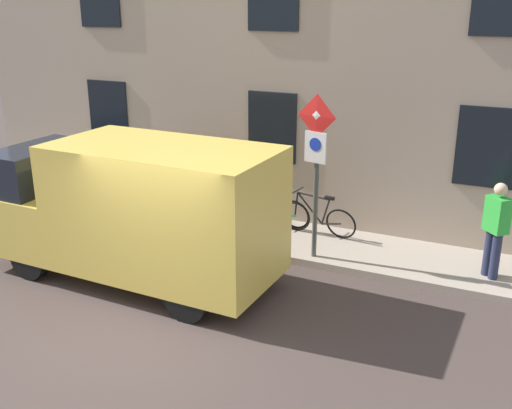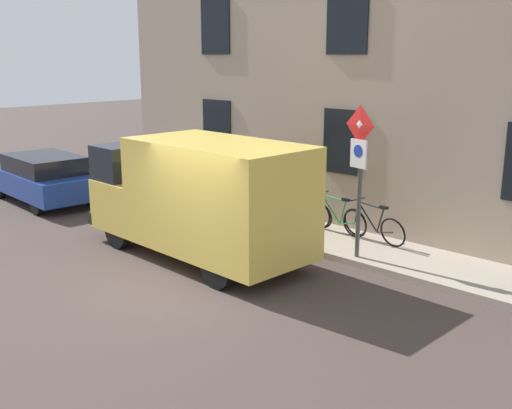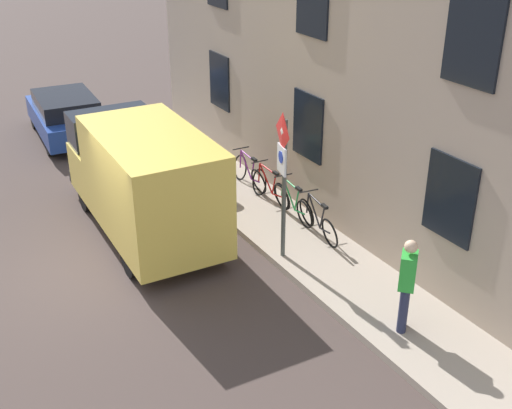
{
  "view_description": "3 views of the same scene",
  "coord_description": "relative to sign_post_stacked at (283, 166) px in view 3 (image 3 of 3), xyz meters",
  "views": [
    {
      "loc": [
        -6.77,
        -5.03,
        4.78
      ],
      "look_at": [
        2.08,
        -0.89,
        1.42
      ],
      "focal_mm": 42.17,
      "sensor_mm": 36.0,
      "label": 1
    },
    {
      "loc": [
        -6.74,
        -8.24,
        4.16
      ],
      "look_at": [
        2.52,
        0.61,
        0.98
      ],
      "focal_mm": 42.64,
      "sensor_mm": 36.0,
      "label": 2
    },
    {
      "loc": [
        -3.04,
        -11.3,
        6.95
      ],
      "look_at": [
        2.89,
        -1.02,
        1.14
      ],
      "focal_mm": 45.5,
      "sensor_mm": 36.0,
      "label": 3
    }
  ],
  "objects": [
    {
      "name": "bicycle_red",
      "position": [
        1.12,
        2.31,
        -1.62
      ],
      "size": [
        0.46,
        1.71,
        0.89
      ],
      "rotation": [
        0.0,
        0.0,
        1.59
      ],
      "color": "black",
      "rests_on": "sidewalk_slab"
    },
    {
      "name": "sign_post_stacked",
      "position": [
        0.0,
        0.0,
        0.0
      ],
      "size": [
        0.2,
        0.55,
        2.95
      ],
      "color": "#474C47",
      "rests_on": "sidewalk_slab"
    },
    {
      "name": "bicycle_green",
      "position": [
        1.12,
        1.31,
        -1.62
      ],
      "size": [
        0.46,
        1.71,
        0.89
      ],
      "rotation": [
        0.0,
        0.0,
        1.51
      ],
      "color": "black",
      "rests_on": "sidewalk_slab"
    },
    {
      "name": "ground_plane",
      "position": [
        -3.16,
        1.58,
        -2.13
      ],
      "size": [
        80.0,
        80.0,
        0.0
      ],
      "primitive_type": "plane",
      "color": "#473935"
    },
    {
      "name": "bicycle_black",
      "position": [
        1.12,
        0.32,
        -1.62
      ],
      "size": [
        0.47,
        1.72,
        0.89
      ],
      "rotation": [
        0.0,
        0.0,
        1.45
      ],
      "color": "black",
      "rests_on": "sidewalk_slab"
    },
    {
      "name": "delivery_van",
      "position": [
        -1.92,
        2.58,
        -0.8
      ],
      "size": [
        2.15,
        5.39,
        2.5
      ],
      "rotation": [
        0.0,
        0.0,
        1.54
      ],
      "color": "#EFCB52",
      "rests_on": "ground_plane"
    },
    {
      "name": "building_facade",
      "position": [
        2.02,
        1.58,
        1.27
      ],
      "size": [
        0.75,
        15.7,
        6.8
      ],
      "color": "tan",
      "rests_on": "ground_plane"
    },
    {
      "name": "sidewalk_slab",
      "position": [
        0.73,
        1.58,
        -2.06
      ],
      "size": [
        1.89,
        17.7,
        0.14
      ],
      "primitive_type": "cube",
      "color": "#AC9C8B",
      "rests_on": "ground_plane"
    },
    {
      "name": "pedestrian",
      "position": [
        0.5,
        -3.11,
        -1.06
      ],
      "size": [
        0.47,
        0.47,
        1.72
      ],
      "rotation": [
        0.0,
        0.0,
        5.48
      ],
      "color": "#262B47",
      "rests_on": "sidewalk_slab"
    },
    {
      "name": "litter_bin",
      "position": [
        0.14,
        3.46,
        -1.54
      ],
      "size": [
        0.44,
        0.44,
        0.9
      ],
      "primitive_type": "cylinder",
      "color": "#2D5133",
      "rests_on": "sidewalk_slab"
    },
    {
      "name": "bicycle_purple",
      "position": [
        1.12,
        3.31,
        -1.62
      ],
      "size": [
        0.46,
        1.72,
        0.89
      ],
      "rotation": [
        0.0,
        0.0,
        1.53
      ],
      "color": "black",
      "rests_on": "sidewalk_slab"
    },
    {
      "name": "parked_hatchback",
      "position": [
        -1.77,
        9.54,
        -1.4
      ],
      "size": [
        2.01,
        4.11,
        1.38
      ],
      "rotation": [
        0.0,
        0.0,
        1.5
      ],
      "color": "#203E94",
      "rests_on": "ground_plane"
    }
  ]
}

